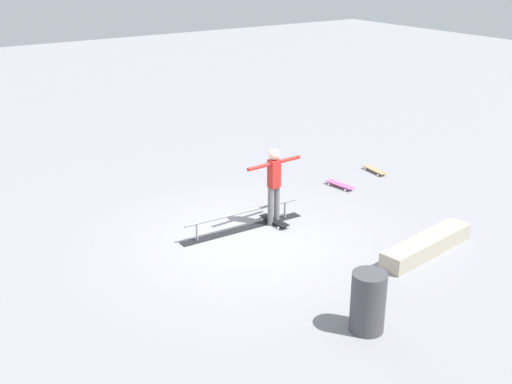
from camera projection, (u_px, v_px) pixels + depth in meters
ground_plane at (249, 240)px, 12.70m from camera, size 60.00×60.00×0.00m
grind_rail at (243, 221)px, 13.13m from camera, size 2.86×0.32×0.41m
skate_ledge at (426, 245)px, 12.09m from camera, size 2.43×0.79×0.33m
skater_main at (274, 181)px, 13.07m from camera, size 1.36×0.23×1.68m
skateboard_main at (274, 221)px, 13.42m from camera, size 0.30×0.81×0.09m
loose_skateboard_pink at (340, 185)px, 15.45m from camera, size 0.34×0.82×0.09m
loose_skateboard_natural at (375, 170)px, 16.47m from camera, size 0.32×0.82×0.09m
trash_bin at (368, 302)px, 9.55m from camera, size 0.54×0.54×0.98m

